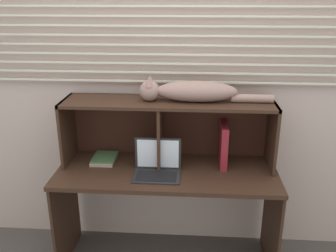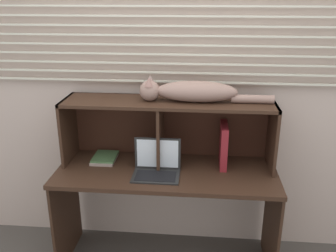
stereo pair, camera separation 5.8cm
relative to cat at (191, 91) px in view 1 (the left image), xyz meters
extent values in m
cube|color=beige|center=(-0.15, 0.22, -0.04)|extent=(4.40, 0.04, 2.50)
cube|color=silver|center=(-0.15, 0.17, 0.03)|extent=(2.66, 0.02, 0.01)
cube|color=silver|center=(-0.15, 0.17, 0.09)|extent=(2.66, 0.02, 0.01)
cube|color=silver|center=(-0.15, 0.17, 0.15)|extent=(2.66, 0.02, 0.01)
cube|color=silver|center=(-0.15, 0.17, 0.22)|extent=(2.66, 0.02, 0.01)
cube|color=silver|center=(-0.15, 0.17, 0.28)|extent=(2.66, 0.02, 0.01)
cube|color=silver|center=(-0.15, 0.17, 0.35)|extent=(2.66, 0.02, 0.01)
cube|color=silver|center=(-0.15, 0.17, 0.41)|extent=(2.66, 0.02, 0.01)
cube|color=silver|center=(-0.15, 0.17, 0.47)|extent=(2.66, 0.02, 0.01)
cube|color=silver|center=(-0.15, 0.17, 0.54)|extent=(2.66, 0.02, 0.01)
cube|color=#372217|center=(-0.15, -0.12, -0.55)|extent=(1.52, 0.59, 0.03)
cube|color=#372217|center=(-0.90, -0.12, -0.93)|extent=(0.02, 0.53, 0.73)
cube|color=#372217|center=(0.60, -0.12, -0.93)|extent=(0.02, 0.53, 0.73)
cube|color=#372217|center=(-0.15, 0.00, -0.08)|extent=(1.45, 0.34, 0.02)
cube|color=#372217|center=(-0.87, 0.00, -0.30)|extent=(0.02, 0.34, 0.46)
cube|color=#372217|center=(0.56, 0.00, -0.30)|extent=(0.02, 0.34, 0.46)
cube|color=#372217|center=(-0.20, 0.00, -0.31)|extent=(0.02, 0.32, 0.44)
cube|color=#3E2015|center=(-0.15, 0.16, -0.30)|extent=(1.45, 0.01, 0.46)
ellipsoid|color=gray|center=(0.04, 0.00, 0.00)|extent=(0.55, 0.16, 0.14)
sphere|color=gray|center=(-0.28, 0.00, 0.00)|extent=(0.14, 0.14, 0.14)
cone|color=#9F746B|center=(-0.28, -0.03, 0.07)|extent=(0.06, 0.06, 0.06)
cone|color=gray|center=(-0.28, 0.03, 0.07)|extent=(0.06, 0.06, 0.06)
cylinder|color=gray|center=(0.41, 0.00, -0.04)|extent=(0.28, 0.06, 0.06)
cube|color=black|center=(-0.21, -0.22, -0.53)|extent=(0.31, 0.21, 0.01)
cube|color=black|center=(-0.21, -0.12, -0.41)|extent=(0.31, 0.01, 0.23)
cube|color=white|center=(-0.21, -0.12, -0.41)|extent=(0.28, 0.00, 0.20)
cube|color=black|center=(-0.21, -0.23, -0.52)|extent=(0.27, 0.15, 0.00)
cube|color=maroon|center=(0.24, 0.00, -0.38)|extent=(0.05, 0.24, 0.31)
cube|color=gray|center=(-0.62, -0.01, -0.52)|extent=(0.17, 0.21, 0.02)
cube|color=#45683D|center=(-0.61, 0.01, -0.51)|extent=(0.17, 0.21, 0.01)
camera|label=1|loc=(0.01, -2.42, 0.64)|focal=39.85mm
camera|label=2|loc=(0.07, -2.42, 0.64)|focal=39.85mm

